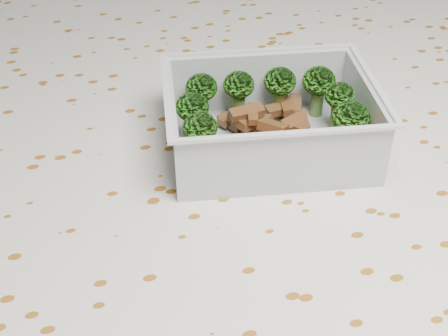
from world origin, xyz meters
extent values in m
cube|color=brown|center=(0.00, 0.00, 0.73)|extent=(1.40, 0.90, 0.04)
cube|color=silver|center=(0.00, 0.00, 0.75)|extent=(1.46, 0.96, 0.01)
cube|color=silver|center=(0.00, 0.48, 0.66)|extent=(1.46, 0.01, 0.18)
cube|color=silver|center=(0.05, 0.04, 0.76)|extent=(0.18, 0.15, 0.00)
cube|color=silver|center=(0.06, 0.10, 0.79)|extent=(0.16, 0.03, 0.05)
cube|color=silver|center=(0.04, -0.02, 0.79)|extent=(0.16, 0.03, 0.05)
cube|color=silver|center=(0.13, 0.03, 0.79)|extent=(0.02, 0.12, 0.05)
cube|color=silver|center=(-0.03, 0.05, 0.79)|extent=(0.02, 0.12, 0.05)
cube|color=silver|center=(0.06, 0.10, 0.82)|extent=(0.17, 0.03, 0.00)
cube|color=silver|center=(0.04, -0.03, 0.82)|extent=(0.17, 0.03, 0.00)
cube|color=silver|center=(0.14, 0.02, 0.82)|extent=(0.03, 0.12, 0.00)
cube|color=silver|center=(-0.03, 0.05, 0.82)|extent=(0.03, 0.12, 0.00)
cylinder|color=#608C3F|center=(0.01, 0.09, 0.77)|extent=(0.01, 0.01, 0.03)
ellipsoid|color=#3E8524|center=(0.01, 0.09, 0.80)|extent=(0.03, 0.03, 0.02)
cylinder|color=#608C3F|center=(0.04, 0.08, 0.77)|extent=(0.01, 0.01, 0.03)
ellipsoid|color=#3E8524|center=(0.04, 0.08, 0.80)|extent=(0.03, 0.03, 0.02)
cylinder|color=#608C3F|center=(0.08, 0.08, 0.77)|extent=(0.01, 0.01, 0.03)
ellipsoid|color=#3E8524|center=(0.08, 0.08, 0.80)|extent=(0.03, 0.03, 0.02)
cylinder|color=#608C3F|center=(0.11, 0.07, 0.77)|extent=(0.01, 0.01, 0.02)
ellipsoid|color=#3E8524|center=(0.11, 0.07, 0.79)|extent=(0.03, 0.03, 0.03)
cylinder|color=#608C3F|center=(-0.01, 0.06, 0.77)|extent=(0.01, 0.01, 0.03)
ellipsoid|color=#3E8524|center=(-0.01, 0.06, 0.80)|extent=(0.03, 0.03, 0.02)
cylinder|color=#608C3F|center=(0.12, 0.04, 0.77)|extent=(0.01, 0.01, 0.03)
ellipsoid|color=#3E8524|center=(0.12, 0.04, 0.80)|extent=(0.03, 0.03, 0.02)
cylinder|color=#608C3F|center=(-0.01, 0.03, 0.77)|extent=(0.01, 0.01, 0.03)
ellipsoid|color=#3E8524|center=(-0.01, 0.03, 0.80)|extent=(0.03, 0.03, 0.02)
cylinder|color=#608C3F|center=(0.11, 0.01, 0.77)|extent=(0.01, 0.01, 0.02)
ellipsoid|color=#3E8524|center=(0.11, 0.01, 0.79)|extent=(0.03, 0.03, 0.03)
cube|color=brown|center=(0.05, 0.07, 0.77)|extent=(0.03, 0.03, 0.01)
cube|color=brown|center=(0.05, 0.03, 0.78)|extent=(0.03, 0.03, 0.01)
cube|color=brown|center=(0.02, 0.04, 0.77)|extent=(0.02, 0.01, 0.01)
cube|color=brown|center=(0.03, 0.08, 0.77)|extent=(0.02, 0.02, 0.01)
cube|color=brown|center=(0.08, 0.04, 0.78)|extent=(0.03, 0.02, 0.01)
cube|color=brown|center=(0.05, 0.06, 0.77)|extent=(0.02, 0.02, 0.01)
cube|color=brown|center=(0.07, 0.03, 0.77)|extent=(0.03, 0.03, 0.01)
cube|color=brown|center=(0.09, 0.07, 0.77)|extent=(0.02, 0.03, 0.01)
cube|color=brown|center=(0.04, 0.06, 0.77)|extent=(0.01, 0.02, 0.01)
cube|color=brown|center=(0.05, 0.05, 0.77)|extent=(0.02, 0.02, 0.01)
cube|color=brown|center=(0.09, 0.04, 0.77)|extent=(0.02, 0.03, 0.01)
cube|color=brown|center=(0.04, 0.06, 0.78)|extent=(0.03, 0.01, 0.01)
cube|color=brown|center=(0.03, 0.07, 0.77)|extent=(0.02, 0.03, 0.01)
cube|color=brown|center=(0.01, 0.03, 0.77)|extent=(0.02, 0.02, 0.01)
cube|color=brown|center=(0.09, 0.02, 0.77)|extent=(0.02, 0.02, 0.01)
cube|color=brown|center=(0.07, 0.04, 0.77)|extent=(0.03, 0.03, 0.01)
cube|color=brown|center=(0.03, 0.03, 0.77)|extent=(0.01, 0.03, 0.01)
cube|color=brown|center=(0.08, 0.07, 0.78)|extent=(0.01, 0.03, 0.01)
cube|color=brown|center=(0.03, 0.06, 0.78)|extent=(0.02, 0.03, 0.01)
cube|color=brown|center=(0.04, 0.06, 0.78)|extent=(0.02, 0.03, 0.01)
cube|color=brown|center=(0.08, 0.04, 0.77)|extent=(0.02, 0.02, 0.01)
cube|color=brown|center=(0.08, 0.07, 0.77)|extent=(0.03, 0.01, 0.01)
cylinder|color=#D34418|center=(0.05, 0.00, 0.78)|extent=(0.13, 0.04, 0.02)
sphere|color=#D34418|center=(0.11, -0.01, 0.78)|extent=(0.02, 0.02, 0.02)
sphere|color=#D34418|center=(-0.01, 0.01, 0.78)|extent=(0.02, 0.02, 0.02)
camera|label=1|loc=(-0.11, -0.37, 1.07)|focal=50.00mm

